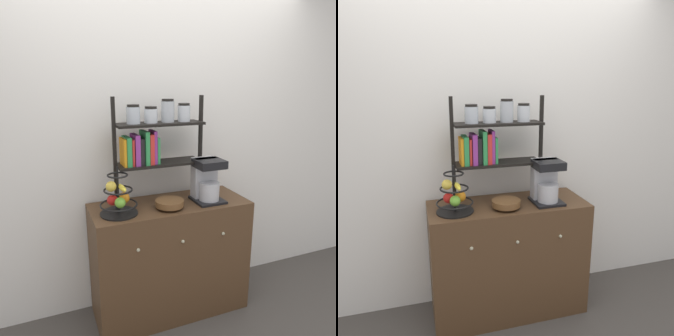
{
  "view_description": "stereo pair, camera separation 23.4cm",
  "coord_description": "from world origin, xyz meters",
  "views": [
    {
      "loc": [
        -0.86,
        -1.87,
        1.76
      ],
      "look_at": [
        -0.02,
        0.23,
        1.17
      ],
      "focal_mm": 35.0,
      "sensor_mm": 36.0,
      "label": 1
    },
    {
      "loc": [
        -0.64,
        -1.95,
        1.76
      ],
      "look_at": [
        -0.02,
        0.23,
        1.17
      ],
      "focal_mm": 35.0,
      "sensor_mm": 36.0,
      "label": 2
    }
  ],
  "objects": [
    {
      "name": "wooden_bowl",
      "position": [
        -0.04,
        0.14,
        0.93
      ],
      "size": [
        0.2,
        0.2,
        0.06
      ],
      "color": "brown",
      "rests_on": "sideboard"
    },
    {
      "name": "shelf_hutch",
      "position": [
        -0.11,
        0.3,
        1.38
      ],
      "size": [
        0.68,
        0.2,
        0.78
      ],
      "color": "black",
      "rests_on": "sideboard"
    },
    {
      "name": "sideboard",
      "position": [
        0.0,
        0.23,
        0.45
      ],
      "size": [
        1.17,
        0.48,
        0.89
      ],
      "color": "#4C331E",
      "rests_on": "ground_plane"
    },
    {
      "name": "fruit_stand",
      "position": [
        -0.4,
        0.17,
        1.01
      ],
      "size": [
        0.26,
        0.26,
        0.33
      ],
      "color": "black",
      "rests_on": "sideboard"
    },
    {
      "name": "ground_plane",
      "position": [
        0.0,
        0.0,
        0.0
      ],
      "size": [
        12.0,
        12.0,
        0.0
      ],
      "primitive_type": "plane",
      "color": "#47423D"
    },
    {
      "name": "wall_back",
      "position": [
        0.0,
        0.5,
        1.3
      ],
      "size": [
        7.0,
        0.05,
        2.6
      ],
      "primitive_type": "cube",
      "color": "silver",
      "rests_on": "ground_plane"
    },
    {
      "name": "coffee_maker",
      "position": [
        0.28,
        0.19,
        1.05
      ],
      "size": [
        0.22,
        0.23,
        0.32
      ],
      "color": "black",
      "rests_on": "sideboard"
    }
  ]
}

